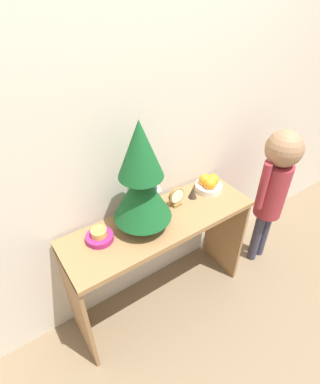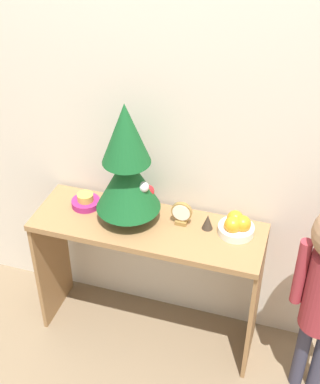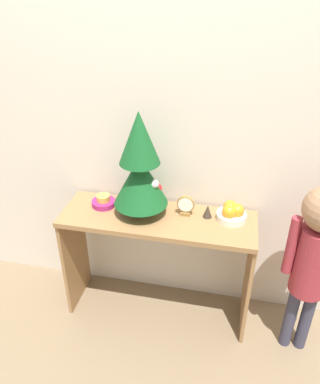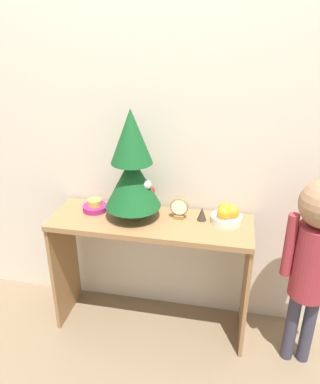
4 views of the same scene
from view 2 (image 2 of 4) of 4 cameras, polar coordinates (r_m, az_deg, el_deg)
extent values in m
plane|color=#7A664C|center=(2.89, -2.31, -16.82)|extent=(12.00, 12.00, 0.00)
cube|color=beige|center=(2.39, 0.22, 9.83)|extent=(7.00, 0.05, 2.50)
cube|color=olive|center=(2.50, -1.33, -3.78)|extent=(1.10, 0.36, 0.03)
cube|color=olive|center=(2.90, -11.43, -6.96)|extent=(0.02, 0.33, 0.72)
cube|color=olive|center=(2.66, 10.08, -11.66)|extent=(0.02, 0.33, 0.72)
cylinder|color=#4C3828|center=(2.52, -3.34, -2.38)|extent=(0.10, 0.10, 0.05)
cylinder|color=brown|center=(2.49, -3.37, -1.56)|extent=(0.02, 0.02, 0.04)
cone|color=#145123|center=(2.41, -3.49, 1.15)|extent=(0.30, 0.30, 0.28)
cone|color=#145123|center=(2.28, -3.71, 6.24)|extent=(0.22, 0.22, 0.28)
sphere|color=red|center=(2.50, -4.53, 0.52)|extent=(0.05, 0.05, 0.05)
sphere|color=red|center=(2.38, -3.44, 4.67)|extent=(0.06, 0.06, 0.06)
sphere|color=silver|center=(2.38, -1.75, 0.55)|extent=(0.05, 0.05, 0.05)
sphere|color=red|center=(2.42, -2.72, 4.13)|extent=(0.04, 0.04, 0.04)
sphere|color=red|center=(2.46, -1.24, 0.12)|extent=(0.06, 0.06, 0.06)
sphere|color=silver|center=(2.48, -3.33, 2.02)|extent=(0.04, 0.04, 0.04)
cylinder|color=silver|center=(2.46, 8.11, -3.99)|extent=(0.16, 0.16, 0.04)
sphere|color=orange|center=(2.43, 8.80, -3.36)|extent=(0.08, 0.08, 0.08)
sphere|color=orange|center=(2.45, 8.02, -2.82)|extent=(0.08, 0.08, 0.08)
sphere|color=orange|center=(2.42, 7.75, -3.48)|extent=(0.08, 0.08, 0.08)
cylinder|color=#9E2366|center=(2.63, -7.91, -1.15)|extent=(0.14, 0.14, 0.03)
cylinder|color=gold|center=(2.61, -7.97, -0.55)|extent=(0.08, 0.08, 0.04)
cube|color=olive|center=(2.50, 2.30, -3.18)|extent=(0.05, 0.04, 0.02)
cylinder|color=olive|center=(2.46, 2.33, -2.10)|extent=(0.10, 0.02, 0.10)
cylinder|color=white|center=(2.45, 2.27, -2.24)|extent=(0.08, 0.00, 0.08)
cone|color=#382D23|center=(2.46, 5.10, -3.17)|extent=(0.05, 0.05, 0.08)
cylinder|color=#38384C|center=(2.70, 14.86, -16.20)|extent=(0.07, 0.07, 0.44)
cylinder|color=#38384C|center=(2.70, 16.69, -16.48)|extent=(0.07, 0.07, 0.44)
cylinder|color=#992D38|center=(2.34, 14.78, -8.26)|extent=(0.05, 0.05, 0.34)
camera|label=1|loc=(1.63, -39.02, 11.01)|focal=28.00mm
camera|label=3|loc=(0.49, -27.03, -23.07)|focal=35.00mm
camera|label=4|loc=(0.64, -21.61, -36.90)|focal=35.00mm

